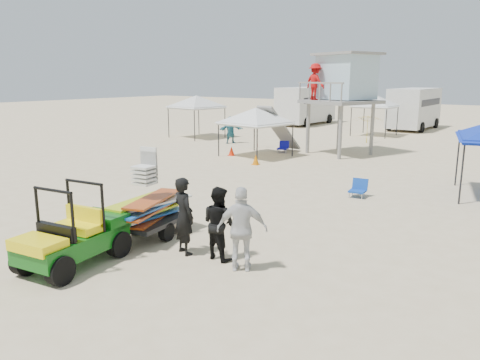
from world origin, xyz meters
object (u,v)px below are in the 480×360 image
Objects in this scene: utility_cart at (70,229)px; surf_trailer at (149,206)px; lifeguard_tower at (341,81)px; man_left at (184,216)px.

surf_trailer is (0.01, 2.33, 0.01)m from utility_cart.
lifeguard_tower is (-1.93, 15.83, 3.07)m from surf_trailer.
lifeguard_tower is at bearing 96.03° from utility_cart.
surf_trailer reaches higher than utility_cart.
utility_cart is 0.48× the size of lifeguard_tower.
surf_trailer is at bearing 6.85° from man_left.
man_left reaches higher than utility_cart.
lifeguard_tower is at bearing 96.94° from surf_trailer.
lifeguard_tower reaches higher than utility_cart.
surf_trailer is 1.55m from man_left.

